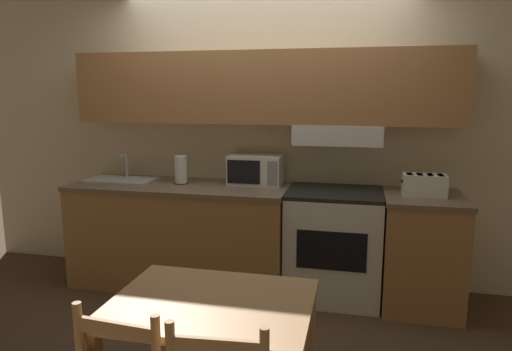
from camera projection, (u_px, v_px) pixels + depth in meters
ground_plane at (264, 275)px, 4.25m from camera, size 16.00×16.00×0.00m
wall_back at (266, 116)px, 3.92m from camera, size 5.62×0.38×2.55m
lower_counter_main at (181, 234)px, 3.99m from camera, size 1.88×0.69×0.89m
lower_counter_right_stub at (421, 251)px, 3.56m from camera, size 0.60×0.69×0.89m
stove_range at (333, 244)px, 3.73m from camera, size 0.75×0.63×0.89m
microwave at (256, 169)px, 3.91m from camera, size 0.45×0.30×0.25m
toaster at (424, 185)px, 3.45m from camera, size 0.33×0.18×0.17m
sink_basin at (120, 180)px, 4.03m from camera, size 0.60×0.33×0.23m
paper_towel_roll at (181, 170)px, 3.93m from camera, size 0.12×0.12×0.24m
dining_table at (212, 326)px, 2.07m from camera, size 0.90×0.68×0.75m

